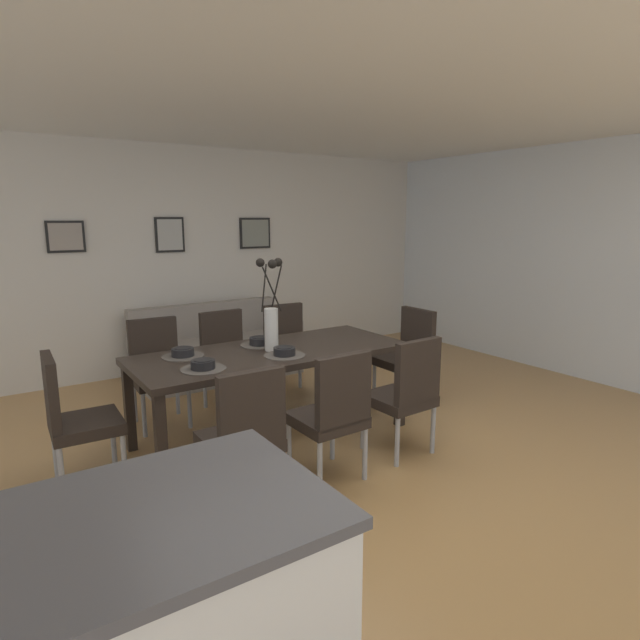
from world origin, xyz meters
The scene contains 26 objects.
ground_plane centered at (0.00, 0.00, 0.00)m, with size 9.00×9.00×0.00m, color tan.
back_wall_panel centered at (0.00, 3.25, 1.30)m, with size 9.00×0.10×2.60m, color silver.
side_window_wall centered at (3.65, 0.40, 1.30)m, with size 0.10×6.30×2.60m, color white.
ceiling_panel centered at (0.00, 0.40, 2.64)m, with size 9.00×7.20×0.08m, color white.
dining_table centered at (-0.06, 0.79, 0.67)m, with size 2.20×0.92×0.74m.
dining_chair_near_left centered at (-0.73, -0.08, 0.51)m, with size 0.44×0.44×0.92m.
dining_chair_near_right centered at (-0.74, 1.64, 0.51)m, with size 0.47×0.47×0.92m.
dining_chair_far_left centered at (-0.08, -0.09, 0.51)m, with size 0.45×0.45×0.92m.
dining_chair_far_right centered at (-0.08, 1.65, 0.51)m, with size 0.45×0.45×0.92m.
dining_chair_mid_left centered at (0.62, -0.06, 0.51)m, with size 0.46×0.46×0.92m.
dining_chair_mid_right centered at (0.60, 1.65, 0.51)m, with size 0.47×0.47×0.92m.
dining_chair_head_west centered at (-1.55, 0.82, 0.51)m, with size 0.46×0.46×0.92m.
dining_chair_head_east centered at (1.44, 0.79, 0.51)m, with size 0.44×0.44×0.92m.
centerpiece_vase centered at (-0.06, 0.80, 1.02)m, with size 0.21×0.23×0.73m.
placemat_near_left centered at (-0.72, 0.59, 0.74)m, with size 0.32×0.32×0.01m, color #4C4742.
bowl_near_left centered at (-0.72, 0.59, 0.78)m, with size 0.17×0.17×0.07m.
placemat_near_right centered at (-0.72, 1.00, 0.74)m, with size 0.32×0.32×0.01m, color #4C4742.
bowl_near_right centered at (-0.72, 1.00, 0.78)m, with size 0.17×0.17×0.07m.
placemat_far_left centered at (-0.06, 0.59, 0.74)m, with size 0.32×0.32×0.01m, color #4C4742.
bowl_far_left centered at (-0.06, 0.59, 0.78)m, with size 0.17×0.17×0.07m.
placemat_far_right centered at (-0.06, 1.00, 0.74)m, with size 0.32×0.32×0.01m, color #4C4742.
bowl_far_right centered at (-0.06, 1.00, 0.78)m, with size 0.17×0.17×0.07m.
sofa centered at (0.24, 2.68, 0.28)m, with size 1.78×0.84×0.80m.
framed_picture_left centered at (-1.15, 3.18, 1.59)m, with size 0.37×0.03×0.33m.
framed_picture_center centered at (-0.06, 3.18, 1.59)m, with size 0.33×0.03×0.40m.
framed_picture_right centered at (1.03, 3.18, 1.59)m, with size 0.42×0.03×0.38m.
Camera 1 is at (-2.02, -2.82, 1.79)m, focal length 29.46 mm.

